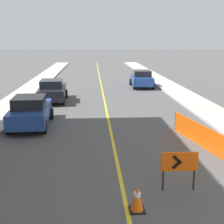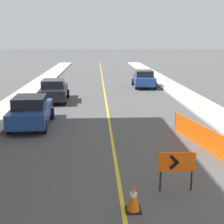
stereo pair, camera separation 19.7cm
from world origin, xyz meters
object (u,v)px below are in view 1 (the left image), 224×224
(traffic_cone_fourth, at_px, (137,198))
(parked_car_curb_far, at_px, (142,79))
(arrow_barricade_primary, at_px, (179,163))
(parked_car_curb_mid, at_px, (52,91))
(parked_car_curb_near, at_px, (31,111))

(traffic_cone_fourth, relative_size, parked_car_curb_far, 0.17)
(arrow_barricade_primary, bearing_deg, parked_car_curb_far, 85.33)
(traffic_cone_fourth, bearing_deg, parked_car_curb_mid, 104.92)
(arrow_barricade_primary, distance_m, parked_car_curb_mid, 14.98)
(traffic_cone_fourth, height_order, parked_car_curb_far, parked_car_curb_far)
(parked_car_curb_near, height_order, parked_car_curb_far, same)
(arrow_barricade_primary, distance_m, parked_car_curb_near, 9.34)
(arrow_barricade_primary, relative_size, parked_car_curb_near, 0.27)
(traffic_cone_fourth, xyz_separation_m, parked_car_curb_near, (-4.32, 8.46, 0.44))
(arrow_barricade_primary, relative_size, parked_car_curb_far, 0.27)
(parked_car_curb_mid, relative_size, parked_car_curb_far, 1.00)
(arrow_barricade_primary, xyz_separation_m, parked_car_curb_mid, (-5.40, 13.97, -0.06))
(parked_car_curb_near, distance_m, parked_car_curb_far, 15.15)
(parked_car_curb_mid, distance_m, parked_car_curb_far, 9.86)
(parked_car_curb_mid, bearing_deg, traffic_cone_fourth, -77.63)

